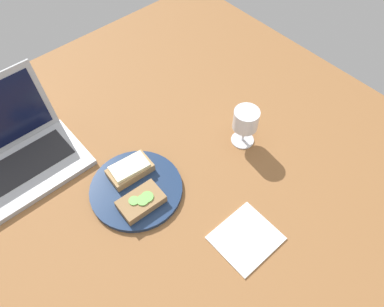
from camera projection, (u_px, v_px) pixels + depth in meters
wooden_table at (176, 176)px, 104.18cm from camera, size 140.00×140.00×3.00cm
plate at (136, 189)px, 99.09cm from camera, size 24.58×24.58×1.29cm
sandwich_with_cucumber at (141, 201)px, 94.70cm from camera, size 11.68×7.52×2.74cm
sandwich_with_cheese at (130, 169)px, 100.20cm from camera, size 12.09×7.52×3.31cm
wine_glass at (246, 121)px, 102.91cm from camera, size 7.12×7.12×12.21cm
laptop at (14, 153)px, 101.28cm from camera, size 32.18×25.63×21.59cm
napkin at (246, 238)px, 91.29cm from camera, size 14.92×13.57×0.40cm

